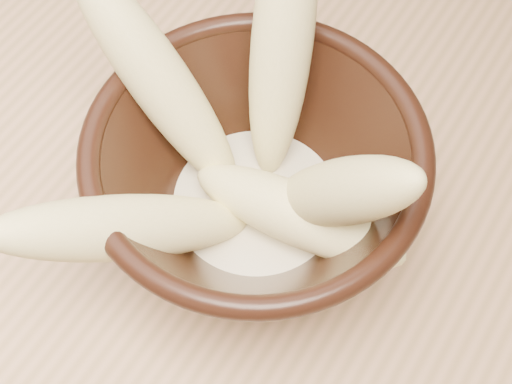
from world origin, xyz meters
TOP-DOWN VIEW (x-y plane):
  - table at (0.00, 0.00)m, footprint 1.20×0.80m
  - bowl at (0.21, -0.15)m, footprint 0.22×0.22m
  - milk_puddle at (0.21, -0.15)m, footprint 0.13×0.13m
  - banana_upright at (0.19, -0.08)m, footprint 0.09×0.14m
  - banana_left at (0.13, -0.14)m, footprint 0.16×0.06m
  - banana_right at (0.27, -0.14)m, footprint 0.13×0.06m
  - banana_across at (0.25, -0.15)m, footprint 0.16×0.05m
  - banana_front at (0.17, -0.23)m, footprint 0.13×0.17m

SIDE VIEW (x-z plane):
  - table at x=0.00m, z-range 0.30..1.05m
  - milk_puddle at x=0.21m, z-range 0.78..0.80m
  - bowl at x=0.21m, z-range 0.76..0.88m
  - banana_across at x=0.25m, z-range 0.80..0.85m
  - banana_front at x=0.17m, z-range 0.78..0.91m
  - banana_right at x=0.27m, z-range 0.78..0.94m
  - banana_left at x=0.13m, z-range 0.78..0.95m
  - banana_upright at x=0.19m, z-range 0.79..0.98m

